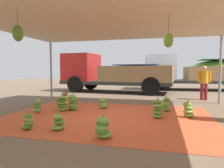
# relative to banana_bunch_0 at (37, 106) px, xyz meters

# --- Properties ---
(ground_plane) EXTENTS (40.00, 40.00, 0.00)m
(ground_plane) POSITION_rel_banana_bunch_0_xyz_m (2.28, 3.06, -0.23)
(ground_plane) COLOR brown
(tarp_orange) EXTENTS (5.98, 4.41, 0.01)m
(tarp_orange) POSITION_rel_banana_bunch_0_xyz_m (2.28, 0.06, -0.22)
(tarp_orange) COLOR #D1512D
(tarp_orange) RESTS_ON ground
(tent_canopy) EXTENTS (8.00, 7.00, 2.81)m
(tent_canopy) POSITION_rel_banana_bunch_0_xyz_m (2.28, -0.04, 2.50)
(tent_canopy) COLOR #9EA0A5
(tent_canopy) RESTS_ON ground
(banana_bunch_0) EXTENTS (0.31, 0.32, 0.49)m
(banana_bunch_0) POSITION_rel_banana_bunch_0_xyz_m (0.00, 0.00, 0.00)
(banana_bunch_0) COLOR #6B9E38
(banana_bunch_0) RESTS_ON tarp_orange
(banana_bunch_1) EXTENTS (0.39, 0.40, 0.41)m
(banana_bunch_1) POSITION_rel_banana_bunch_0_xyz_m (1.82, 1.21, -0.04)
(banana_bunch_1) COLOR #60932D
(banana_bunch_1) RESTS_ON tarp_orange
(banana_bunch_2) EXTENTS (0.32, 0.34, 0.42)m
(banana_bunch_2) POSITION_rel_banana_bunch_0_xyz_m (0.88, -1.62, -0.04)
(banana_bunch_2) COLOR #477523
(banana_bunch_2) RESTS_ON tarp_orange
(banana_bunch_3) EXTENTS (0.37, 0.38, 0.41)m
(banana_bunch_3) POSITION_rel_banana_bunch_0_xyz_m (1.57, -1.49, -0.05)
(banana_bunch_3) COLOR #6B9E38
(banana_bunch_3) RESTS_ON tarp_orange
(banana_bunch_4) EXTENTS (0.45, 0.44, 0.48)m
(banana_bunch_4) POSITION_rel_banana_bunch_0_xyz_m (2.71, -1.76, -0.01)
(banana_bunch_4) COLOR #6B9E38
(banana_bunch_4) RESTS_ON tarp_orange
(banana_bunch_5) EXTENTS (0.39, 0.37, 0.50)m
(banana_bunch_5) POSITION_rel_banana_bunch_0_xyz_m (3.96, 1.30, -0.01)
(banana_bunch_5) COLOR #60932D
(banana_bunch_5) RESTS_ON tarp_orange
(banana_bunch_7) EXTENTS (0.39, 0.36, 0.56)m
(banana_bunch_7) POSITION_rel_banana_bunch_0_xyz_m (0.20, 1.43, 0.03)
(banana_bunch_7) COLOR gold
(banana_bunch_7) RESTS_ON tarp_orange
(banana_bunch_8) EXTENTS (0.37, 0.38, 0.49)m
(banana_bunch_8) POSITION_rel_banana_bunch_0_xyz_m (4.58, 0.53, -0.01)
(banana_bunch_8) COLOR #75A83D
(banana_bunch_8) RESTS_ON tarp_orange
(banana_bunch_9) EXTENTS (0.45, 0.45, 0.56)m
(banana_bunch_9) POSITION_rel_banana_bunch_0_xyz_m (0.60, 0.49, 0.02)
(banana_bunch_9) COLOR #75A83D
(banana_bunch_9) RESTS_ON tarp_orange
(banana_bunch_10) EXTENTS (0.43, 0.44, 0.58)m
(banana_bunch_10) POSITION_rel_banana_bunch_0_xyz_m (0.93, 0.65, 0.04)
(banana_bunch_10) COLOR #518428
(banana_bunch_10) RESTS_ON tarp_orange
(banana_bunch_11) EXTENTS (0.38, 0.38, 0.58)m
(banana_bunch_11) POSITION_rel_banana_bunch_0_xyz_m (3.73, 0.23, 0.03)
(banana_bunch_11) COLOR #6B9E38
(banana_bunch_11) RESTS_ON tarp_orange
(cargo_truck_main) EXTENTS (6.89, 2.92, 2.40)m
(cargo_truck_main) POSITION_rel_banana_bunch_0_xyz_m (0.72, 6.62, 0.96)
(cargo_truck_main) COLOR #2D2D2D
(cargo_truck_main) RESTS_ON ground
(cargo_truck_far) EXTENTS (7.20, 2.73, 2.40)m
(cargo_truck_far) POSITION_rel_banana_bunch_0_xyz_m (6.08, 9.26, 1.05)
(cargo_truck_far) COLOR #2D2D2D
(cargo_truck_far) RESTS_ON ground
(worker_0) EXTENTS (0.57, 0.35, 1.56)m
(worker_0) POSITION_rel_banana_bunch_0_xyz_m (5.68, 4.36, 0.68)
(worker_0) COLOR maroon
(worker_0) RESTS_ON ground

